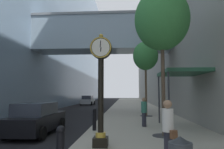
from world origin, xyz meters
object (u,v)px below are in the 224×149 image
(bollard_nearest, at_px, (60,148))
(bollard_third, at_px, (95,119))
(car_black_near, at_px, (37,119))
(pedestrian_walking, at_px, (168,128))
(car_silver_mid, at_px, (88,100))
(street_clock, at_px, (101,83))
(street_tree_mid_near, at_px, (146,56))
(pedestrian_by_clock, at_px, (144,111))
(street_tree_near, at_px, (162,20))

(bollard_nearest, xyz_separation_m, bollard_third, (0.00, 5.92, 0.00))
(car_black_near, bearing_deg, bollard_third, 9.14)
(pedestrian_walking, bearing_deg, car_silver_mid, 104.70)
(street_clock, distance_m, street_tree_mid_near, 11.14)
(bollard_nearest, xyz_separation_m, pedestrian_walking, (2.94, 1.07, 0.35))
(pedestrian_walking, height_order, car_silver_mid, pedestrian_walking)
(street_tree_mid_near, xyz_separation_m, car_silver_mid, (-8.39, 18.10, -4.55))
(street_tree_mid_near, bearing_deg, pedestrian_by_clock, -96.91)
(bollard_third, xyz_separation_m, car_black_near, (-2.97, -0.48, 0.04))
(pedestrian_walking, xyz_separation_m, pedestrian_by_clock, (-0.17, 6.28, -0.04))
(car_black_near, bearing_deg, pedestrian_by_clock, 18.41)
(street_tree_near, xyz_separation_m, pedestrian_walking, (-0.52, -3.59, -4.58))
(street_tree_near, height_order, car_silver_mid, street_tree_near)
(pedestrian_by_clock, relative_size, car_black_near, 0.38)
(bollard_third, bearing_deg, street_clock, -77.71)
(bollard_nearest, height_order, pedestrian_by_clock, pedestrian_by_clock)
(bollard_nearest, relative_size, bollard_third, 1.00)
(street_tree_near, relative_size, pedestrian_walking, 3.95)
(street_tree_near, bearing_deg, car_silver_mid, 107.61)
(street_tree_mid_near, bearing_deg, street_clock, -104.66)
(street_clock, bearing_deg, bollard_third, 102.29)
(street_tree_near, distance_m, car_black_near, 8.11)
(street_tree_near, relative_size, car_black_near, 1.56)
(pedestrian_walking, bearing_deg, street_clock, 145.89)
(car_black_near, bearing_deg, street_clock, -37.88)
(bollard_nearest, bearing_deg, pedestrian_walking, 20.01)
(street_clock, xyz_separation_m, pedestrian_walking, (2.21, -1.50, -1.41))
(bollard_nearest, relative_size, car_black_near, 0.26)
(bollard_nearest, distance_m, street_tree_mid_near, 14.21)
(street_clock, xyz_separation_m, street_tree_mid_near, (2.73, 10.42, 2.85))
(bollard_third, relative_size, pedestrian_by_clock, 0.68)
(bollard_third, distance_m, car_silver_mid, 25.65)
(street_tree_near, xyz_separation_m, car_silver_mid, (-8.39, 26.43, -4.88))
(street_tree_near, bearing_deg, bollard_nearest, -126.56)
(street_clock, height_order, car_black_near, street_clock)
(bollard_nearest, height_order, car_black_near, car_black_near)
(bollard_third, height_order, pedestrian_by_clock, pedestrian_by_clock)
(street_tree_mid_near, bearing_deg, street_tree_near, -90.00)
(street_tree_near, relative_size, pedestrian_by_clock, 4.12)
(street_clock, distance_m, pedestrian_walking, 3.02)
(street_tree_mid_near, xyz_separation_m, pedestrian_by_clock, (-0.68, -5.64, -4.30))
(car_black_near, relative_size, car_silver_mid, 1.04)
(pedestrian_by_clock, xyz_separation_m, car_silver_mid, (-7.71, 23.74, -0.26))
(street_tree_mid_near, height_order, car_black_near, street_tree_mid_near)
(street_clock, relative_size, street_tree_mid_near, 0.66)
(bollard_third, distance_m, pedestrian_walking, 5.68)
(bollard_nearest, bearing_deg, street_clock, 74.13)
(street_tree_near, bearing_deg, car_black_near, 173.08)
(bollard_nearest, height_order, pedestrian_walking, pedestrian_walking)
(street_clock, bearing_deg, street_tree_near, 37.53)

